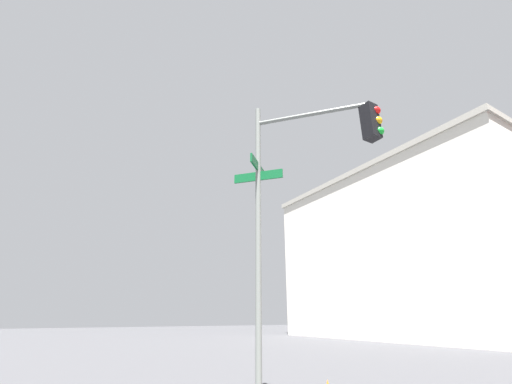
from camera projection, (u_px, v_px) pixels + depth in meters
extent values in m
cylinder|color=slate|center=(258.00, 234.00, 6.49)|extent=(0.12, 0.12, 6.08)
cylinder|color=slate|center=(310.00, 114.00, 7.12)|extent=(1.87, 1.70, 0.09)
cube|color=black|center=(370.00, 122.00, 6.61)|extent=(0.28, 0.28, 0.80)
sphere|color=red|center=(376.00, 111.00, 6.66)|extent=(0.18, 0.18, 0.18)
sphere|color=orange|center=(378.00, 121.00, 6.57)|extent=(0.18, 0.18, 0.18)
sphere|color=green|center=(380.00, 131.00, 6.48)|extent=(0.18, 0.18, 0.18)
cube|color=#0F5128|center=(258.00, 176.00, 6.96)|extent=(0.84, 0.77, 0.20)
cube|color=#0F5128|center=(258.00, 167.00, 7.04)|extent=(0.70, 0.77, 0.20)
cube|color=silver|center=(441.00, 261.00, 27.00)|extent=(18.95, 18.88, 11.77)
cube|color=#9D998E|center=(427.00, 194.00, 29.23)|extent=(19.25, 19.18, 0.40)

